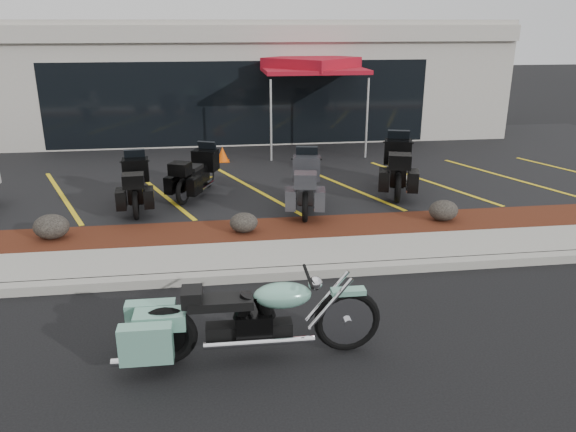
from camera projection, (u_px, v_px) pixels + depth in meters
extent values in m
plane|color=black|center=(284.00, 304.00, 8.26)|extent=(90.00, 90.00, 0.00)
cube|color=gray|center=(276.00, 274.00, 9.07)|extent=(24.00, 0.25, 0.15)
cube|color=gray|center=(272.00, 257.00, 9.73)|extent=(24.00, 1.20, 0.15)
cube|color=#39130C|center=(265.00, 232.00, 10.85)|extent=(24.00, 1.20, 0.16)
cube|color=black|center=(246.00, 166.00, 15.90)|extent=(26.00, 9.60, 0.15)
cube|color=#A7A397|center=(234.00, 76.00, 21.17)|extent=(18.00, 8.00, 4.00)
cube|color=black|center=(240.00, 104.00, 17.61)|extent=(12.00, 0.06, 2.60)
cube|color=#A7A397|center=(238.00, 34.00, 16.89)|extent=(18.00, 0.30, 0.50)
ellipsoid|color=black|center=(51.00, 227.00, 10.26)|extent=(0.64, 0.53, 0.45)
ellipsoid|color=black|center=(244.00, 223.00, 10.59)|extent=(0.53, 0.44, 0.38)
ellipsoid|color=black|center=(443.00, 210.00, 11.21)|extent=(0.59, 0.49, 0.42)
cone|color=#DA4C07|center=(223.00, 154.00, 16.01)|extent=(0.41, 0.41, 0.42)
cylinder|color=silver|center=(265.00, 120.00, 15.94)|extent=(0.06, 0.06, 2.29)
cylinder|color=silver|center=(363.00, 120.00, 16.01)|extent=(0.06, 0.06, 2.29)
cylinder|color=silver|center=(266.00, 106.00, 18.57)|extent=(0.06, 0.06, 2.29)
cylinder|color=silver|center=(350.00, 106.00, 18.64)|extent=(0.06, 0.06, 2.29)
cube|color=maroon|center=(312.00, 69.00, 16.87)|extent=(3.29, 3.29, 0.12)
cube|color=maroon|center=(312.00, 63.00, 16.81)|extent=(3.08, 3.08, 0.35)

